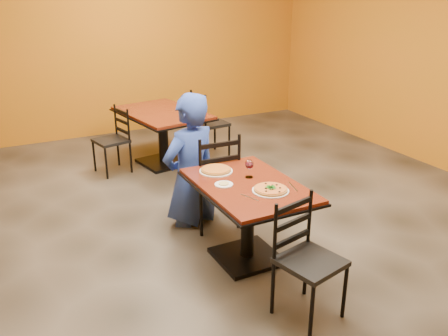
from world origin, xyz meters
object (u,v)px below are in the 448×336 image
chair_main_near (311,262)px  diner (190,159)px  chair_main_far (212,179)px  chair_second_right (210,124)px  side_plate (224,184)px  chair_second_left (111,141)px  plate_far (216,171)px  plate_main (271,191)px  pizza_main (271,189)px  table_second (163,125)px  table_main (248,204)px  wine_glass (249,168)px  pizza_far (216,169)px

chair_main_near → diner: size_ratio=0.67×
chair_main_far → chair_second_right: chair_main_far is taller
side_plate → chair_second_right: bearing=66.8°
side_plate → chair_main_near: bearing=-77.6°
chair_second_left → plate_far: chair_second_left is taller
chair_second_right → plate_far: size_ratio=3.11×
chair_main_far → diner: 0.30m
chair_main_far → plate_main: bearing=95.7°
diner → plate_main: 1.19m
chair_main_near → chair_main_far: chair_main_far is taller
chair_main_far → pizza_main: 1.04m
table_second → side_plate: side_plate is taller
table_main → pizza_main: bearing=-70.0°
table_second → diner: diner is taller
table_second → wine_glass: size_ratio=8.35×
pizza_main → side_plate: bearing=134.0°
pizza_main → pizza_far: same height
side_plate → diner: bearing=86.4°
table_second → diner: bearing=-101.3°
chair_second_left → wine_glass: 2.69m
table_second → chair_main_far: chair_main_far is taller
pizza_far → plate_far: bearing=135.0°
chair_second_left → table_main: bearing=-1.4°
chair_main_far → side_plate: chair_main_far is taller
chair_main_near → chair_main_far: 1.69m
diner → plate_main: (0.23, -1.16, 0.06)m
table_main → chair_second_left: bearing=100.8°
table_main → plate_far: plate_far is taller
pizza_main → diner: bearing=101.3°
diner → pizza_main: bearing=84.9°
chair_main_near → chair_main_far: size_ratio=0.92×
diner → side_plate: (-0.05, -0.87, 0.06)m
chair_main_near → chair_second_right: (0.92, 3.63, 0.02)m
pizza_far → table_main: bearing=-72.1°
pizza_main → side_plate: size_ratio=1.77×
side_plate → wine_glass: wine_glass is taller
chair_main_near → chair_main_far: bearing=76.5°
plate_main → side_plate: bearing=134.0°
diner → side_plate: 0.87m
chair_main_far → wine_glass: bearing=97.2°
plate_far → table_second: bearing=81.9°
diner → plate_far: size_ratio=4.47×
chair_main_far → plate_far: size_ratio=3.26×
plate_main → chair_main_near: bearing=-96.1°
chair_second_left → chair_second_right: chair_second_right is taller
table_second → chair_second_left: chair_second_left is taller
chair_second_left → chair_second_right: 1.45m
chair_main_near → wine_glass: 1.10m
table_main → table_second: 2.73m
chair_second_left → pizza_main: (0.60, -2.95, 0.34)m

